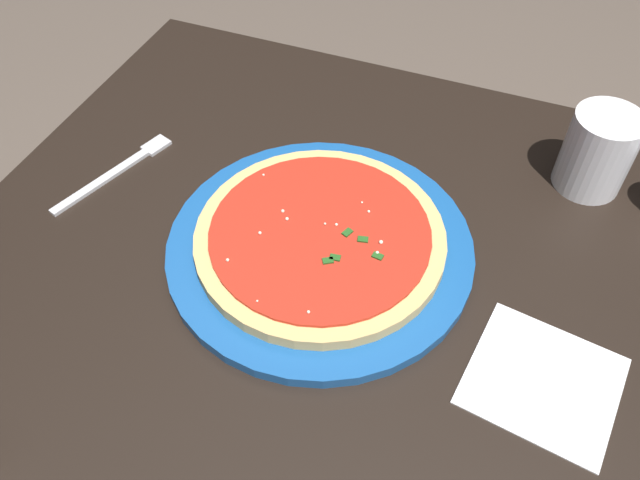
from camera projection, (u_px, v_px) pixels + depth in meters
restaurant_table at (331, 350)px, 0.83m from camera, size 0.86×0.92×0.77m
serving_plate at (320, 247)px, 0.74m from camera, size 0.36×0.36×0.01m
pizza at (320, 238)px, 0.73m from camera, size 0.29×0.29×0.02m
cup_tall_drink at (598, 152)px, 0.78m from camera, size 0.09×0.09×0.11m
napkin_folded_right at (543, 381)px, 0.64m from camera, size 0.16×0.16×0.00m
fork at (120, 169)px, 0.84m from camera, size 0.18×0.08×0.00m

